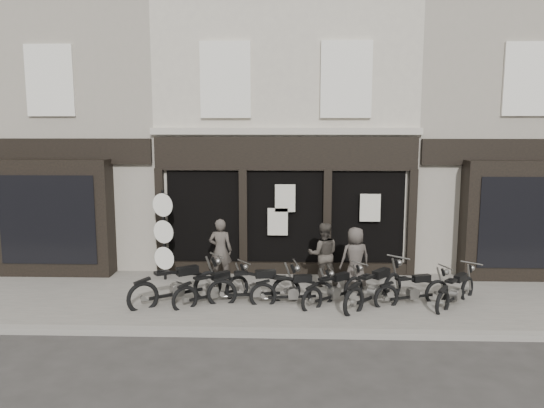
{
  "coord_description": "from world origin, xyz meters",
  "views": [
    {
      "loc": [
        0.13,
        -11.42,
        4.23
      ],
      "look_at": [
        -0.31,
        1.6,
        2.27
      ],
      "focal_mm": 35.0,
      "sensor_mm": 36.0,
      "label": 1
    }
  ],
  "objects_px": {
    "motorcycle_5": "(375,291)",
    "motorcycle_7": "(456,293)",
    "motorcycle_2": "(255,289)",
    "advert_sign_post": "(164,239)",
    "motorcycle_1": "(213,291)",
    "motorcycle_3": "(293,292)",
    "motorcycle_0": "(178,288)",
    "man_centre": "(323,254)",
    "man_right": "(355,258)",
    "motorcycle_6": "(413,293)",
    "man_left": "(220,250)",
    "motorcycle_4": "(334,292)"
  },
  "relations": [
    {
      "from": "motorcycle_5",
      "to": "advert_sign_post",
      "type": "bearing_deg",
      "value": 114.01
    },
    {
      "from": "motorcycle_3",
      "to": "advert_sign_post",
      "type": "bearing_deg",
      "value": 145.11
    },
    {
      "from": "man_left",
      "to": "motorcycle_7",
      "type": "bearing_deg",
      "value": 166.79
    },
    {
      "from": "motorcycle_3",
      "to": "motorcycle_6",
      "type": "height_order",
      "value": "motorcycle_3"
    },
    {
      "from": "motorcycle_3",
      "to": "advert_sign_post",
      "type": "height_order",
      "value": "advert_sign_post"
    },
    {
      "from": "motorcycle_5",
      "to": "motorcycle_7",
      "type": "relative_size",
      "value": 1.12
    },
    {
      "from": "man_left",
      "to": "man_centre",
      "type": "height_order",
      "value": "man_left"
    },
    {
      "from": "motorcycle_1",
      "to": "advert_sign_post",
      "type": "height_order",
      "value": "advert_sign_post"
    },
    {
      "from": "motorcycle_4",
      "to": "motorcycle_7",
      "type": "relative_size",
      "value": 1.0
    },
    {
      "from": "motorcycle_1",
      "to": "motorcycle_2",
      "type": "bearing_deg",
      "value": -34.57
    },
    {
      "from": "motorcycle_0",
      "to": "motorcycle_3",
      "type": "xyz_separation_m",
      "value": [
        2.69,
        0.01,
        -0.07
      ]
    },
    {
      "from": "motorcycle_2",
      "to": "motorcycle_3",
      "type": "relative_size",
      "value": 1.1
    },
    {
      "from": "motorcycle_6",
      "to": "man_right",
      "type": "height_order",
      "value": "man_right"
    },
    {
      "from": "motorcycle_2",
      "to": "advert_sign_post",
      "type": "distance_m",
      "value": 3.16
    },
    {
      "from": "motorcycle_1",
      "to": "man_left",
      "type": "relative_size",
      "value": 1.03
    },
    {
      "from": "man_centre",
      "to": "man_right",
      "type": "xyz_separation_m",
      "value": [
        0.78,
        -0.24,
        -0.03
      ]
    },
    {
      "from": "motorcycle_0",
      "to": "motorcycle_6",
      "type": "height_order",
      "value": "motorcycle_0"
    },
    {
      "from": "motorcycle_5",
      "to": "motorcycle_6",
      "type": "bearing_deg",
      "value": -39.62
    },
    {
      "from": "motorcycle_5",
      "to": "motorcycle_6",
      "type": "xyz_separation_m",
      "value": [
        0.9,
        0.12,
        -0.06
      ]
    },
    {
      "from": "motorcycle_2",
      "to": "advert_sign_post",
      "type": "xyz_separation_m",
      "value": [
        -2.53,
        1.7,
        0.81
      ]
    },
    {
      "from": "motorcycle_2",
      "to": "motorcycle_7",
      "type": "bearing_deg",
      "value": -9.72
    },
    {
      "from": "man_left",
      "to": "man_centre",
      "type": "relative_size",
      "value": 1.03
    },
    {
      "from": "motorcycle_2",
      "to": "advert_sign_post",
      "type": "height_order",
      "value": "advert_sign_post"
    },
    {
      "from": "motorcycle_3",
      "to": "man_right",
      "type": "distance_m",
      "value": 2.03
    },
    {
      "from": "man_centre",
      "to": "advert_sign_post",
      "type": "bearing_deg",
      "value": -5.43
    },
    {
      "from": "motorcycle_5",
      "to": "man_centre",
      "type": "distance_m",
      "value": 1.89
    },
    {
      "from": "motorcycle_5",
      "to": "man_centre",
      "type": "bearing_deg",
      "value": 79.72
    },
    {
      "from": "motorcycle_5",
      "to": "man_right",
      "type": "xyz_separation_m",
      "value": [
        -0.31,
        1.21,
        0.47
      ]
    },
    {
      "from": "motorcycle_0",
      "to": "motorcycle_1",
      "type": "bearing_deg",
      "value": -32.69
    },
    {
      "from": "motorcycle_7",
      "to": "advert_sign_post",
      "type": "bearing_deg",
      "value": 116.87
    },
    {
      "from": "motorcycle_1",
      "to": "motorcycle_6",
      "type": "height_order",
      "value": "motorcycle_1"
    },
    {
      "from": "motorcycle_7",
      "to": "man_left",
      "type": "relative_size",
      "value": 0.98
    },
    {
      "from": "motorcycle_6",
      "to": "man_centre",
      "type": "distance_m",
      "value": 2.47
    },
    {
      "from": "motorcycle_1",
      "to": "advert_sign_post",
      "type": "bearing_deg",
      "value": 93.52
    },
    {
      "from": "motorcycle_1",
      "to": "advert_sign_post",
      "type": "relative_size",
      "value": 0.68
    },
    {
      "from": "man_left",
      "to": "motorcycle_0",
      "type": "bearing_deg",
      "value": 67.82
    },
    {
      "from": "motorcycle_0",
      "to": "motorcycle_4",
      "type": "xyz_separation_m",
      "value": [
        3.64,
        0.09,
        -0.07
      ]
    },
    {
      "from": "motorcycle_1",
      "to": "motorcycle_6",
      "type": "xyz_separation_m",
      "value": [
        4.65,
        0.08,
        -0.01
      ]
    },
    {
      "from": "motorcycle_2",
      "to": "motorcycle_6",
      "type": "relative_size",
      "value": 1.16
    },
    {
      "from": "motorcycle_5",
      "to": "man_right",
      "type": "distance_m",
      "value": 1.34
    },
    {
      "from": "motorcycle_0",
      "to": "motorcycle_7",
      "type": "distance_m",
      "value": 6.44
    },
    {
      "from": "man_centre",
      "to": "advert_sign_post",
      "type": "xyz_separation_m",
      "value": [
        -4.19,
        0.34,
        0.29
      ]
    },
    {
      "from": "motorcycle_2",
      "to": "motorcycle_7",
      "type": "height_order",
      "value": "motorcycle_2"
    },
    {
      "from": "motorcycle_1",
      "to": "motorcycle_3",
      "type": "distance_m",
      "value": 1.88
    },
    {
      "from": "motorcycle_2",
      "to": "motorcycle_4",
      "type": "bearing_deg",
      "value": -9.54
    },
    {
      "from": "motorcycle_1",
      "to": "motorcycle_3",
      "type": "height_order",
      "value": "motorcycle_1"
    },
    {
      "from": "motorcycle_4",
      "to": "man_right",
      "type": "xyz_separation_m",
      "value": [
        0.61,
        1.11,
        0.53
      ]
    },
    {
      "from": "motorcycle_1",
      "to": "man_left",
      "type": "height_order",
      "value": "man_left"
    },
    {
      "from": "motorcycle_7",
      "to": "motorcycle_6",
      "type": "bearing_deg",
      "value": 128.82
    },
    {
      "from": "motorcycle_1",
      "to": "motorcycle_4",
      "type": "distance_m",
      "value": 2.83
    }
  ]
}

